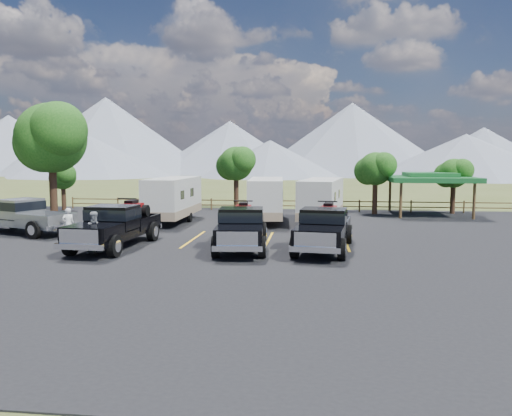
# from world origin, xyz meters

# --- Properties ---
(ground) EXTENTS (320.00, 320.00, 0.00)m
(ground) POSITION_xyz_m (0.00, 0.00, 0.00)
(ground) COLOR #465222
(ground) RESTS_ON ground
(asphalt_lot) EXTENTS (44.00, 34.00, 0.04)m
(asphalt_lot) POSITION_xyz_m (0.00, 3.00, 0.02)
(asphalt_lot) COLOR black
(asphalt_lot) RESTS_ON ground
(stall_lines) EXTENTS (12.12, 5.50, 0.01)m
(stall_lines) POSITION_xyz_m (0.00, 4.00, 0.04)
(stall_lines) COLOR yellow
(stall_lines) RESTS_ON asphalt_lot
(tree_big_nw) EXTENTS (5.54, 5.18, 7.84)m
(tree_big_nw) POSITION_xyz_m (-12.55, 9.03, 5.60)
(tree_big_nw) COLOR black
(tree_big_nw) RESTS_ON ground
(tree_ne_a) EXTENTS (3.11, 2.92, 4.76)m
(tree_ne_a) POSITION_xyz_m (8.97, 17.01, 3.48)
(tree_ne_a) COLOR black
(tree_ne_a) RESTS_ON ground
(tree_ne_b) EXTENTS (2.77, 2.59, 4.27)m
(tree_ne_b) POSITION_xyz_m (14.98, 18.01, 3.13)
(tree_ne_b) COLOR black
(tree_ne_b) RESTS_ON ground
(tree_north) EXTENTS (3.46, 3.24, 5.25)m
(tree_north) POSITION_xyz_m (-2.03, 19.02, 3.83)
(tree_north) COLOR black
(tree_north) RESTS_ON ground
(tree_nw_small) EXTENTS (2.59, 2.43, 3.85)m
(tree_nw_small) POSITION_xyz_m (-16.02, 17.01, 2.78)
(tree_nw_small) COLOR black
(tree_nw_small) RESTS_ON ground
(rail_fence) EXTENTS (36.12, 0.12, 1.00)m
(rail_fence) POSITION_xyz_m (2.00, 18.50, 0.61)
(rail_fence) COLOR brown
(rail_fence) RESTS_ON ground
(pavilion) EXTENTS (6.20, 6.20, 3.22)m
(pavilion) POSITION_xyz_m (13.00, 17.00, 2.79)
(pavilion) COLOR brown
(pavilion) RESTS_ON ground
(mountain_range) EXTENTS (209.00, 71.00, 20.00)m
(mountain_range) POSITION_xyz_m (-7.63, 105.98, 7.87)
(mountain_range) COLOR slate
(mountain_range) RESTS_ON ground
(rig_left) EXTENTS (2.76, 6.96, 2.28)m
(rig_left) POSITION_xyz_m (-5.16, 1.27, 1.14)
(rig_left) COLOR black
(rig_left) RESTS_ON asphalt_lot
(rig_center) EXTENTS (2.76, 6.73, 2.20)m
(rig_center) POSITION_xyz_m (0.94, 1.61, 1.10)
(rig_center) COLOR black
(rig_center) RESTS_ON asphalt_lot
(rig_right) EXTENTS (3.01, 6.82, 2.20)m
(rig_right) POSITION_xyz_m (4.84, 1.70, 1.10)
(rig_right) COLOR black
(rig_right) RESTS_ON asphalt_lot
(trailer_left) EXTENTS (2.30, 8.52, 2.97)m
(trailer_left) POSITION_xyz_m (-4.93, 10.51, 1.59)
(trailer_left) COLOR silver
(trailer_left) RESTS_ON asphalt_lot
(trailer_center) EXTENTS (2.60, 8.41, 2.91)m
(trailer_center) POSITION_xyz_m (1.22, 11.20, 1.56)
(trailer_center) COLOR silver
(trailer_center) RESTS_ON asphalt_lot
(trailer_right) EXTENTS (3.18, 8.40, 2.90)m
(trailer_right) POSITION_xyz_m (4.85, 11.01, 1.56)
(trailer_right) COLOR silver
(trailer_right) RESTS_ON asphalt_lot
(pickup_silver) EXTENTS (6.93, 4.28, 1.98)m
(pickup_silver) POSITION_xyz_m (-12.07, 4.78, 1.07)
(pickup_silver) COLOR gray
(pickup_silver) RESTS_ON asphalt_lot
(person_a) EXTENTS (0.73, 0.70, 1.68)m
(person_a) POSITION_xyz_m (-8.54, 3.12, 0.88)
(person_a) COLOR silver
(person_a) RESTS_ON asphalt_lot
(person_b) EXTENTS (1.17, 1.13, 1.91)m
(person_b) POSITION_xyz_m (-5.46, -0.35, 0.99)
(person_b) COLOR gray
(person_b) RESTS_ON asphalt_lot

